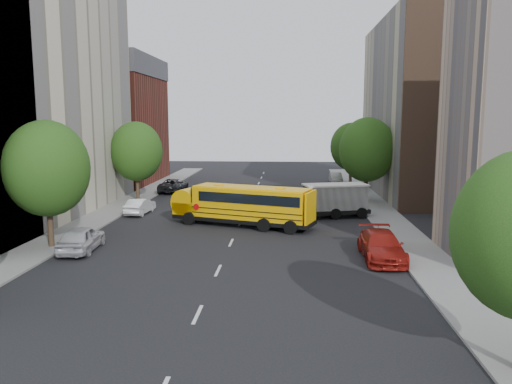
# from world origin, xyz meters

# --- Properties ---
(ground) EXTENTS (120.00, 120.00, 0.00)m
(ground) POSITION_xyz_m (0.00, 0.00, 0.00)
(ground) COLOR black
(ground) RESTS_ON ground
(sidewalk_left) EXTENTS (3.00, 80.00, 0.12)m
(sidewalk_left) POSITION_xyz_m (-11.50, 5.00, 0.06)
(sidewalk_left) COLOR slate
(sidewalk_left) RESTS_ON ground
(sidewalk_right) EXTENTS (3.00, 80.00, 0.12)m
(sidewalk_right) POSITION_xyz_m (11.50, 5.00, 0.06)
(sidewalk_right) COLOR slate
(sidewalk_right) RESTS_ON ground
(lane_markings) EXTENTS (0.15, 64.00, 0.01)m
(lane_markings) POSITION_xyz_m (0.00, 10.00, 0.01)
(lane_markings) COLOR silver
(lane_markings) RESTS_ON ground
(building_left_cream) EXTENTS (10.00, 26.00, 20.00)m
(building_left_cream) POSITION_xyz_m (-18.00, 6.00, 10.00)
(building_left_cream) COLOR beige
(building_left_cream) RESTS_ON ground
(building_left_redbrick) EXTENTS (10.00, 15.00, 13.00)m
(building_left_redbrick) POSITION_xyz_m (-18.00, 28.00, 6.50)
(building_left_redbrick) COLOR maroon
(building_left_redbrick) RESTS_ON ground
(building_right_far) EXTENTS (10.00, 22.00, 18.00)m
(building_right_far) POSITION_xyz_m (18.00, 20.00, 9.00)
(building_right_far) COLOR tan
(building_right_far) RESTS_ON ground
(building_right_sidewall) EXTENTS (10.10, 0.30, 18.00)m
(building_right_sidewall) POSITION_xyz_m (18.00, 9.00, 9.00)
(building_right_sidewall) COLOR brown
(building_right_sidewall) RESTS_ON ground
(street_tree_1) EXTENTS (5.12, 5.12, 7.90)m
(street_tree_1) POSITION_xyz_m (-11.00, -4.00, 4.95)
(street_tree_1) COLOR #38281C
(street_tree_1) RESTS_ON ground
(street_tree_2) EXTENTS (4.99, 4.99, 7.71)m
(street_tree_2) POSITION_xyz_m (-11.00, 14.00, 4.83)
(street_tree_2) COLOR #38281C
(street_tree_2) RESTS_ON ground
(street_tree_4) EXTENTS (5.25, 5.25, 8.10)m
(street_tree_4) POSITION_xyz_m (11.00, 14.00, 5.08)
(street_tree_4) COLOR #38281C
(street_tree_4) RESTS_ON ground
(street_tree_5) EXTENTS (4.86, 4.86, 7.51)m
(street_tree_5) POSITION_xyz_m (11.00, 26.00, 4.70)
(street_tree_5) COLOR #38281C
(street_tree_5) RESTS_ON ground
(school_bus) EXTENTS (11.00, 5.86, 3.05)m
(school_bus) POSITION_xyz_m (0.20, 3.21, 1.70)
(school_bus) COLOR black
(school_bus) RESTS_ON ground
(safari_truck) EXTENTS (6.70, 3.80, 2.72)m
(safari_truck) POSITION_xyz_m (7.06, 6.91, 1.44)
(safari_truck) COLOR black
(safari_truck) RESTS_ON ground
(parked_car_0) EXTENTS (2.20, 4.76, 1.58)m
(parked_car_0) POSITION_xyz_m (-8.80, -4.65, 0.79)
(parked_car_0) COLOR silver
(parked_car_0) RESTS_ON ground
(parked_car_1) EXTENTS (1.69, 4.13, 1.33)m
(parked_car_1) POSITION_xyz_m (-8.80, 7.34, 0.67)
(parked_car_1) COLOR white
(parked_car_1) RESTS_ON ground
(parked_car_2) EXTENTS (2.52, 5.38, 1.49)m
(parked_car_2) POSITION_xyz_m (-8.86, 19.99, 0.75)
(parked_car_2) COLOR black
(parked_car_2) RESTS_ON ground
(parked_car_3) EXTENTS (2.23, 5.46, 1.58)m
(parked_car_3) POSITION_xyz_m (8.99, -5.27, 0.79)
(parked_car_3) COLOR maroon
(parked_car_3) RESTS_ON ground
(parked_car_4) EXTENTS (1.58, 3.88, 1.32)m
(parked_car_4) POSITION_xyz_m (9.60, 15.95, 0.66)
(parked_car_4) COLOR #373359
(parked_car_4) RESTS_ON ground
(parked_car_5) EXTENTS (1.47, 3.94, 1.28)m
(parked_car_5) POSITION_xyz_m (9.60, 29.28, 0.64)
(parked_car_5) COLOR #A2A29D
(parked_car_5) RESTS_ON ground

